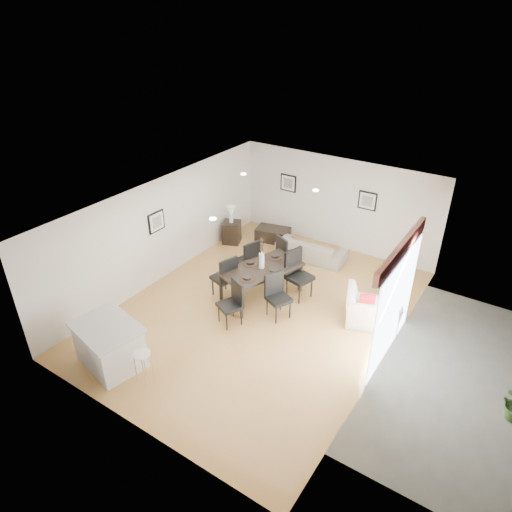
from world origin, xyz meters
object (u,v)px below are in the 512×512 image
Objects in this scene: sofa at (311,249)px; dining_chair_wfar at (249,258)px; kitchen_island at (110,345)px; dining_table at (262,271)px; dining_chair_enear at (277,293)px; dining_chair_head at (233,300)px; coffee_table at (273,234)px; dining_chair_wnear at (226,275)px; dining_chair_foot at (285,253)px; bar_stool at (142,357)px; dining_chair_efar at (297,271)px; side_table at (232,232)px; armchair at (373,309)px.

dining_chair_wfar is (-0.84, -1.91, 0.35)m from sofa.
kitchen_island is at bearing 74.31° from sofa.
dining_chair_enear is (0.70, -0.45, -0.13)m from dining_table.
dining_chair_enear is 1.02× the size of dining_chair_head.
coffee_table is at bearing 103.00° from kitchen_island.
dining_chair_enear is at bearing 72.24° from dining_chair_wfar.
dining_chair_wnear reaches higher than dining_chair_foot.
dining_chair_wfar is 4.18m from bar_stool.
coffee_table is (-2.03, 2.20, -0.49)m from dining_chair_efar.
dining_chair_foot is 2.40m from side_table.
dining_chair_wnear is (-0.69, -0.52, -0.10)m from dining_table.
dining_chair_wnear is 1.14× the size of coffee_table.
sofa is 1.63× the size of armchair.
sofa is 3.17m from armchair.
dining_chair_efar is (0.68, 0.52, -0.05)m from dining_table.
dining_table is at bearing 83.40° from sofa.
sofa is at bearing 86.04° from bar_stool.
armchair is 1.21× the size of coffee_table.
sofa is at bearing -179.19° from dining_chair_wnear.
dining_chair_enear is at bearing 73.21° from bar_stool.
dining_chair_foot is 0.73× the size of kitchen_island.
armchair is 2.83m from dining_chair_foot.
dining_chair_head is 2.77m from kitchen_island.
dining_chair_wnear is 3.22m from kitchen_island.
dining_chair_head reaches higher than armchair.
dining_chair_foot reaches higher than side_table.
dining_chair_wfar is 1.38m from dining_chair_efar.
dining_chair_head is at bearing 85.19° from sofa.
dining_chair_enear reaches higher than bar_stool.
dining_chair_efar is 1.10× the size of dining_chair_foot.
armchair is 1.80× the size of side_table.
dining_chair_enear is 3.77m from kitchen_island.
dining_chair_wnear is 1.02m from dining_chair_head.
dining_chair_enear is 0.97× the size of dining_chair_foot.
dining_table is at bearing 82.60° from dining_chair_enear.
bar_stool is (0.42, -3.18, -0.01)m from dining_chair_wnear.
side_table is (-3.02, 2.38, -0.27)m from dining_chair_enear.
side_table reaches higher than sofa.
dining_chair_foot is (0.65, 1.75, -0.01)m from dining_chair_wnear.
sofa is 6.22m from kitchen_island.
bar_stool reaches higher than side_table.
bar_stool is at bearing 24.44° from dining_chair_wnear.
dining_chair_wnear is at bearing 141.78° from dining_chair_efar.
kitchen_island is at bearing 105.40° from dining_chair_foot.
kitchen_island is at bearing 26.98° from armchair.
dining_chair_wnear is 1.04× the size of dining_chair_enear.
dining_table is (-2.67, -0.48, 0.35)m from armchair.
dining_chair_efar reaches higher than sofa.
dining_chair_efar is at bearing 56.00° from dining_table.
dining_chair_head is 2.46m from dining_chair_foot.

